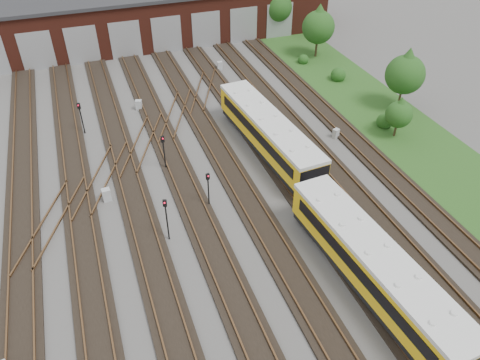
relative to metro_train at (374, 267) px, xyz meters
name	(u,v)px	position (x,y,z in m)	size (l,w,h in m)	color
ground	(239,238)	(-6.00, 6.80, -1.88)	(120.00, 120.00, 0.00)	#4A4845
track_network	(234,232)	(-6.17, 7.39, -1.78)	(30.40, 70.00, 0.33)	black
maintenance_shed	(133,14)	(-6.01, 46.77, 1.32)	(51.00, 12.50, 6.35)	#511E14
grass_verge	(389,121)	(13.00, 16.80, -1.86)	(8.00, 55.00, 0.05)	#224C19
metro_train	(374,267)	(0.00, 0.00, 0.00)	(3.75, 46.82, 3.03)	black
signal_mast_0	(166,215)	(-10.50, 8.40, 0.32)	(0.29, 0.28, 3.47)	black
signal_mast_1	(81,114)	(-14.63, 24.58, 0.13)	(0.31, 0.29, 3.10)	black
signal_mast_2	(164,148)	(-8.87, 16.54, 0.16)	(0.28, 0.27, 3.16)	black
signal_mast_3	(208,185)	(-6.89, 10.84, 0.03)	(0.28, 0.26, 2.96)	black
relay_cabinet_1	(139,105)	(-9.10, 27.38, -1.38)	(0.60, 0.50, 1.00)	#B1B5B7
relay_cabinet_2	(107,195)	(-13.94, 14.10, -1.37)	(0.61, 0.51, 1.02)	#B1B5B7
relay_cabinet_3	(220,66)	(1.41, 33.68, -1.41)	(0.57, 0.47, 0.95)	#B1B5B7
relay_cabinet_4	(336,133)	(6.68, 16.01, -1.44)	(0.52, 0.44, 0.87)	#B1B5B7
tree_0	(277,3)	(12.05, 41.80, 2.31)	(3.94, 3.94, 6.52)	#342917
tree_1	(319,23)	(13.58, 33.25, 2.20)	(3.84, 3.84, 6.36)	#342917
tree_2	(406,70)	(15.36, 18.85, 2.13)	(3.77, 3.77, 6.24)	#342917
tree_3	(400,112)	(11.82, 14.38, 0.66)	(2.39, 2.39, 3.95)	#342917
bush_0	(385,119)	(11.93, 16.18, -1.12)	(1.53, 1.53, 1.53)	#164012
bush_1	(303,58)	(11.29, 31.97, -1.25)	(1.26, 1.26, 1.26)	#164012
bush_2	(338,73)	(12.86, 26.51, -1.06)	(1.65, 1.65, 1.65)	#164012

